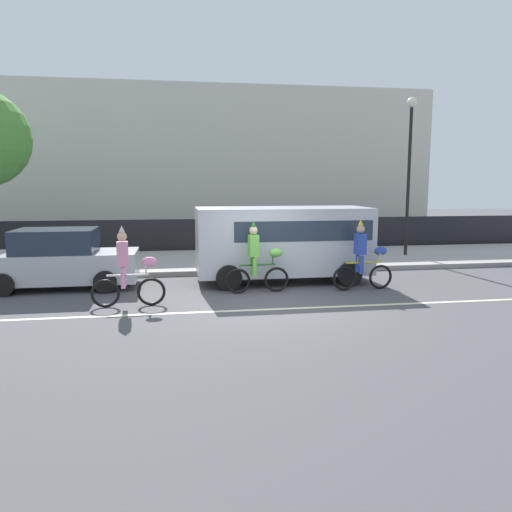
% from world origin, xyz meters
% --- Properties ---
extents(ground_plane, '(80.00, 80.00, 0.00)m').
position_xyz_m(ground_plane, '(0.00, 0.00, 0.00)').
color(ground_plane, '#4C4C4F').
extents(road_centre_line, '(36.00, 0.14, 0.01)m').
position_xyz_m(road_centre_line, '(0.00, -0.50, 0.00)').
color(road_centre_line, beige).
rests_on(road_centre_line, ground).
extents(sidewalk_curb, '(60.00, 5.00, 0.15)m').
position_xyz_m(sidewalk_curb, '(0.00, 6.50, 0.07)').
color(sidewalk_curb, '#9E9B93').
rests_on(sidewalk_curb, ground).
extents(fence_line, '(40.00, 0.08, 1.40)m').
position_xyz_m(fence_line, '(0.00, 9.40, 0.70)').
color(fence_line, black).
rests_on(fence_line, ground).
extents(building_backdrop, '(28.00, 8.00, 7.79)m').
position_xyz_m(building_backdrop, '(-2.53, 18.00, 3.90)').
color(building_backdrop, beige).
rests_on(building_backdrop, ground).
extents(parade_cyclist_pink, '(1.72, 0.50, 1.92)m').
position_xyz_m(parade_cyclist_pink, '(-3.30, 0.31, 0.84)').
color(parade_cyclist_pink, black).
rests_on(parade_cyclist_pink, ground).
extents(parade_cyclist_lime, '(1.72, 0.50, 1.92)m').
position_xyz_m(parade_cyclist_lime, '(-0.07, 1.31, 0.84)').
color(parade_cyclist_lime, black).
rests_on(parade_cyclist_lime, ground).
extents(parade_cyclist_cobalt, '(1.72, 0.50, 1.92)m').
position_xyz_m(parade_cyclist_cobalt, '(2.82, 1.21, 0.84)').
color(parade_cyclist_cobalt, black).
rests_on(parade_cyclist_cobalt, ground).
extents(parked_van_silver, '(5.00, 2.22, 2.18)m').
position_xyz_m(parked_van_silver, '(0.97, 2.70, 1.28)').
color(parked_van_silver, silver).
rests_on(parked_van_silver, ground).
extents(parked_car_silver, '(4.10, 1.92, 1.64)m').
position_xyz_m(parked_car_silver, '(-5.36, 2.78, 0.78)').
color(parked_car_silver, '#B7BABF').
rests_on(parked_car_silver, ground).
extents(street_lamp_post, '(0.36, 0.36, 5.86)m').
position_xyz_m(street_lamp_post, '(6.54, 6.37, 3.99)').
color(street_lamp_post, black).
rests_on(street_lamp_post, sidewalk_curb).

